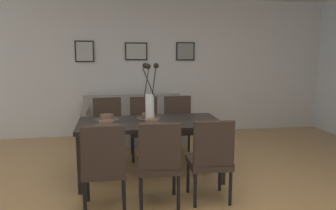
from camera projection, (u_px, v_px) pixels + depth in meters
The scene contains 22 objects.
ground_plane at pixel (180, 206), 3.51m from camera, with size 9.00×9.00×0.00m, color tan.
back_wall_panel at pixel (147, 68), 6.47m from camera, with size 9.00×0.10×2.60m, color silver.
dining_table at pixel (150, 127), 4.23m from camera, with size 1.80×0.88×0.74m.
dining_chair_near_left at pixel (104, 164), 3.32m from camera, with size 0.44×0.44×0.92m.
dining_chair_near_right at pixel (108, 126), 4.99m from camera, with size 0.46×0.46×0.92m.
dining_chair_far_left at pixel (159, 160), 3.43m from camera, with size 0.47×0.47×0.92m.
dining_chair_far_right at pixel (144, 124), 5.09m from camera, with size 0.45×0.45×0.92m.
dining_chair_mid_left at pixel (211, 157), 3.54m from camera, with size 0.45×0.45×0.92m.
dining_chair_mid_right at pixel (179, 123), 5.18m from camera, with size 0.45×0.45×0.92m.
centerpiece_vase at pixel (150, 99), 4.17m from camera, with size 0.21×0.23×0.73m.
placemat_near_left at pixel (106, 126), 3.94m from camera, with size 0.32×0.32×0.01m, color #4C4742.
bowl_near_left at pixel (106, 123), 3.93m from camera, with size 0.17×0.17×0.07m.
placemat_near_right at pixel (107, 119), 4.32m from camera, with size 0.32×0.32×0.01m, color #4C4742.
bowl_near_right at pixel (107, 116), 4.32m from camera, with size 0.17×0.17×0.07m.
placemat_far_left at pixel (152, 124), 4.03m from camera, with size 0.32×0.32×0.01m, color #4C4742.
bowl_far_left at pixel (152, 121), 4.02m from camera, with size 0.17×0.17×0.07m.
placemat_far_right at pixel (148, 118), 4.41m from camera, with size 0.32×0.32×0.01m, color #4C4742.
bowl_far_right at pixel (148, 115), 4.41m from camera, with size 0.17×0.17×0.07m.
sofa at pixel (134, 125), 6.05m from camera, with size 1.80×0.84×0.80m.
framed_picture_left at pixel (84, 51), 6.16m from camera, with size 0.35×0.03×0.40m.
framed_picture_center at pixel (136, 51), 6.31m from camera, with size 0.42×0.03×0.34m.
framed_picture_right at pixel (185, 51), 6.47m from camera, with size 0.37×0.03×0.35m.
Camera 1 is at (-0.66, -3.23, 1.63)m, focal length 35.55 mm.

